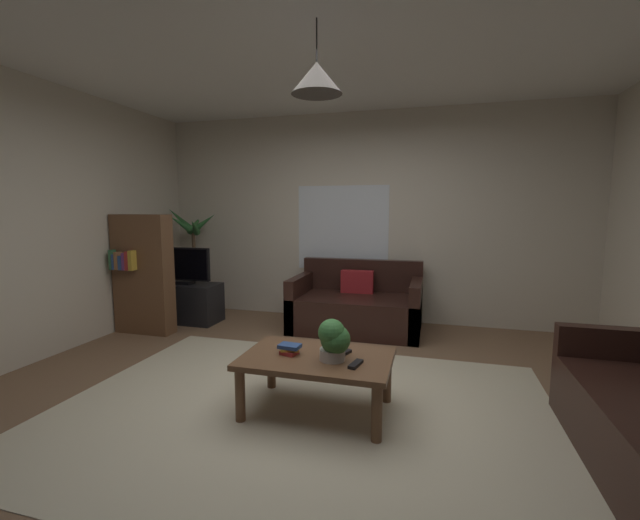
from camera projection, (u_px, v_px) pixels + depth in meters
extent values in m
cube|color=brown|center=(310.00, 400.00, 3.18)|extent=(5.52, 4.87, 0.02)
cube|color=beige|center=(302.00, 410.00, 2.99)|extent=(3.59, 2.68, 0.01)
cube|color=beige|center=(364.00, 218.00, 5.37)|extent=(5.64, 0.06, 2.70)
cube|color=beige|center=(18.00, 222.00, 3.76)|extent=(0.06, 4.87, 2.70)
cube|color=white|center=(308.00, 29.00, 2.85)|extent=(5.52, 4.87, 0.02)
cube|color=white|center=(342.00, 228.00, 5.43)|extent=(1.22, 0.01, 1.11)
cube|color=black|center=(356.00, 313.00, 4.95)|extent=(1.53, 0.90, 0.42)
cube|color=black|center=(362.00, 275.00, 5.27)|extent=(1.53, 0.12, 0.40)
cube|color=black|center=(301.00, 301.00, 5.13)|extent=(0.12, 0.90, 0.64)
cube|color=black|center=(416.00, 308.00, 4.75)|extent=(0.12, 0.90, 0.64)
cube|color=maroon|center=(357.00, 282.00, 5.12)|extent=(0.40, 0.13, 0.28)
cube|color=black|center=(625.00, 373.00, 2.88)|extent=(0.90, 0.12, 0.64)
cube|color=brown|center=(317.00, 358.00, 2.94)|extent=(1.06, 0.68, 0.04)
cylinder|color=brown|center=(240.00, 395.00, 2.83)|extent=(0.07, 0.07, 0.38)
cylinder|color=brown|center=(377.00, 413.00, 2.57)|extent=(0.07, 0.07, 0.38)
cylinder|color=brown|center=(271.00, 365.00, 3.36)|extent=(0.07, 0.07, 0.38)
cylinder|color=brown|center=(387.00, 378.00, 3.11)|extent=(0.07, 0.07, 0.38)
cube|color=#B22D2D|center=(289.00, 352.00, 2.97)|extent=(0.13, 0.12, 0.03)
cube|color=gold|center=(290.00, 349.00, 2.97)|extent=(0.15, 0.12, 0.02)
cube|color=#2D4C8C|center=(290.00, 346.00, 2.97)|extent=(0.16, 0.12, 0.03)
cube|color=black|center=(356.00, 364.00, 2.75)|extent=(0.08, 0.17, 0.02)
cube|color=black|center=(343.00, 353.00, 2.96)|extent=(0.10, 0.17, 0.02)
cylinder|color=beige|center=(332.00, 354.00, 2.86)|extent=(0.18, 0.18, 0.08)
sphere|color=#3D7F3D|center=(335.00, 339.00, 2.83)|extent=(0.21, 0.21, 0.21)
sphere|color=#3D7F3D|center=(332.00, 333.00, 2.82)|extent=(0.19, 0.19, 0.19)
cube|color=black|center=(185.00, 302.00, 5.35)|extent=(0.90, 0.44, 0.50)
cube|color=black|center=(183.00, 264.00, 5.27)|extent=(0.75, 0.05, 0.42)
cube|color=black|center=(182.00, 264.00, 5.24)|extent=(0.71, 0.00, 0.38)
cube|color=black|center=(184.00, 282.00, 5.30)|extent=(0.24, 0.16, 0.04)
cylinder|color=#B77051|center=(196.00, 302.00, 5.82)|extent=(0.32, 0.32, 0.30)
cylinder|color=brown|center=(194.00, 261.00, 5.75)|extent=(0.05, 0.05, 0.86)
cone|color=#2D6B33|center=(204.00, 223.00, 5.66)|extent=(0.38, 0.14, 0.31)
cone|color=#2D6B33|center=(202.00, 224.00, 5.81)|extent=(0.19, 0.35, 0.29)
cone|color=#2D6B33|center=(196.00, 223.00, 5.93)|extent=(0.23, 0.52, 0.34)
cone|color=#2D6B33|center=(181.00, 220.00, 5.77)|extent=(0.50, 0.18, 0.39)
cone|color=#2D6B33|center=(181.00, 224.00, 5.59)|extent=(0.28, 0.34, 0.33)
cone|color=#2D6B33|center=(194.00, 227.00, 5.50)|extent=(0.29, 0.41, 0.29)
cube|color=brown|center=(143.00, 274.00, 4.82)|extent=(0.70, 0.22, 1.40)
cube|color=#387247|center=(115.00, 259.00, 4.75)|extent=(0.03, 0.16, 0.23)
cube|color=#2D4C8C|center=(117.00, 261.00, 4.75)|extent=(0.03, 0.16, 0.18)
cube|color=#99663F|center=(120.00, 260.00, 4.73)|extent=(0.05, 0.16, 0.20)
cube|color=#2D4C8C|center=(124.00, 262.00, 4.72)|extent=(0.04, 0.16, 0.16)
cube|color=#72387F|center=(127.00, 261.00, 4.71)|extent=(0.03, 0.16, 0.20)
cube|color=#B22D2D|center=(131.00, 260.00, 4.70)|extent=(0.04, 0.16, 0.22)
cube|color=gold|center=(134.00, 260.00, 4.68)|extent=(0.05, 0.16, 0.23)
cylinder|color=black|center=(317.00, 40.00, 2.67)|extent=(0.01, 0.01, 0.27)
cone|color=#4C4742|center=(317.00, 78.00, 2.70)|extent=(0.34, 0.34, 0.20)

